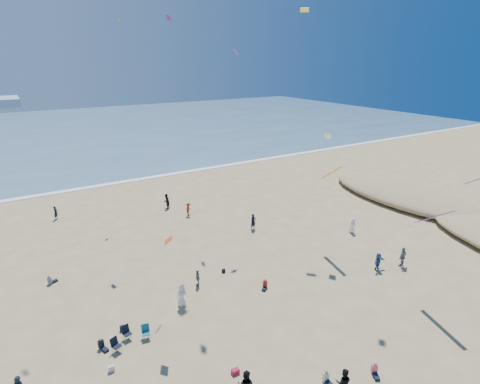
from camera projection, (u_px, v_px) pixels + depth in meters
ocean at (56, 133)px, 95.80m from camera, size 220.00×100.00×0.06m
surf_line at (99, 186)px, 55.61m from camera, size 220.00×1.20×0.08m
standing_flyers at (236, 271)px, 31.60m from camera, size 38.27×36.16×1.94m
seated_group at (212, 323)px, 26.12m from camera, size 16.51×21.52×0.84m
chair_cluster at (130, 337)px, 24.72m from camera, size 2.74×1.54×1.00m
white_tote at (111, 368)px, 22.59m from camera, size 0.35×0.20×0.40m
black_backpack at (122, 328)px, 25.97m from camera, size 0.30×0.22×0.38m
cooler at (235, 371)px, 22.44m from camera, size 0.45×0.30×0.30m
navy_bag at (224, 271)px, 33.07m from camera, size 0.28×0.18×0.34m
kites_aloft at (285, 97)px, 28.53m from camera, size 34.34×40.60×28.04m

